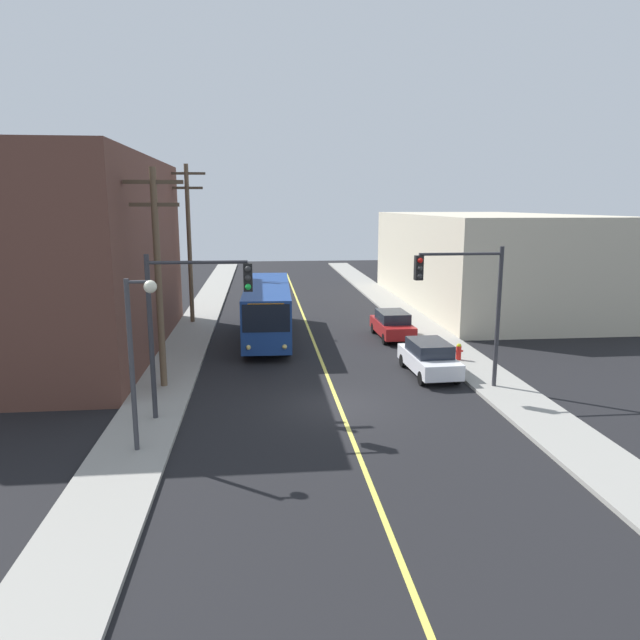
{
  "coord_description": "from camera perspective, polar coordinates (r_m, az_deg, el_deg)",
  "views": [
    {
      "loc": [
        -3.0,
        -21.82,
        7.87
      ],
      "look_at": [
        0.0,
        7.41,
        2.0
      ],
      "focal_mm": 32.71,
      "sensor_mm": 36.0,
      "label": 1
    }
  ],
  "objects": [
    {
      "name": "traffic_signal_left_corner",
      "position": [
        21.24,
        -12.29,
        1.37
      ],
      "size": [
        3.75,
        0.48,
        6.0
      ],
      "color": "#2D2D33",
      "rests_on": "sidewalk_left"
    },
    {
      "name": "utility_pole_near",
      "position": [
        25.25,
        -15.58,
        4.88
      ],
      "size": [
        2.4,
        0.28,
        9.19
      ],
      "color": "brown",
      "rests_on": "sidewalk_left"
    },
    {
      "name": "lane_stripe_center",
      "position": [
        37.77,
        -1.18,
        -0.73
      ],
      "size": [
        0.16,
        60.0,
        0.01
      ],
      "primitive_type": "cube",
      "color": "#D8CC4C",
      "rests_on": "ground"
    },
    {
      "name": "utility_pole_mid",
      "position": [
        39.15,
        -12.69,
        7.94
      ],
      "size": [
        2.4,
        0.28,
        10.22
      ],
      "color": "brown",
      "rests_on": "sidewalk_left"
    },
    {
      "name": "street_lamp_left",
      "position": [
        18.85,
        -17.43,
        -1.88
      ],
      "size": [
        0.98,
        0.4,
        5.5
      ],
      "color": "#38383D",
      "rests_on": "sidewalk_left"
    },
    {
      "name": "sidewalk_right",
      "position": [
        34.33,
        11.68,
        -2.07
      ],
      "size": [
        2.5,
        90.0,
        0.15
      ],
      "primitive_type": "cube",
      "color": "gray",
      "rests_on": "ground"
    },
    {
      "name": "parked_car_red",
      "position": [
        34.84,
        7.09,
        -0.43
      ],
      "size": [
        1.9,
        4.44,
        1.62
      ],
      "color": "maroon",
      "rests_on": "ground"
    },
    {
      "name": "sidewalk_left",
      "position": [
        33.04,
        -13.09,
        -2.65
      ],
      "size": [
        2.5,
        90.0,
        0.15
      ],
      "primitive_type": "cube",
      "color": "gray",
      "rests_on": "ground"
    },
    {
      "name": "building_right_warehouse",
      "position": [
        47.77,
        15.72,
        5.68
      ],
      "size": [
        12.0,
        24.2,
        7.1
      ],
      "color": "beige",
      "rests_on": "ground"
    },
    {
      "name": "building_left_brick",
      "position": [
        33.47,
        -24.23,
        5.61
      ],
      "size": [
        10.0,
        18.66,
        10.26
      ],
      "color": "brown",
      "rests_on": "ground"
    },
    {
      "name": "city_bus",
      "position": [
        34.7,
        -5.14,
        1.2
      ],
      "size": [
        2.86,
        12.21,
        3.2
      ],
      "color": "navy",
      "rests_on": "ground"
    },
    {
      "name": "traffic_signal_right_corner",
      "position": [
        24.96,
        13.91,
        2.75
      ],
      "size": [
        3.75,
        0.48,
        6.0
      ],
      "color": "#2D2D33",
      "rests_on": "sidewalk_right"
    },
    {
      "name": "fire_hydrant",
      "position": [
        30.16,
        13.41,
        -3.0
      ],
      "size": [
        0.44,
        0.26,
        0.84
      ],
      "color": "red",
      "rests_on": "sidewalk_right"
    },
    {
      "name": "ground_plane",
      "position": [
        23.39,
        1.88,
        -8.37
      ],
      "size": [
        120.0,
        120.0,
        0.0
      ],
      "primitive_type": "plane",
      "color": "black"
    },
    {
      "name": "parked_car_white",
      "position": [
        27.65,
        10.61,
        -3.63
      ],
      "size": [
        1.96,
        4.46,
        1.62
      ],
      "color": "silver",
      "rests_on": "ground"
    }
  ]
}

